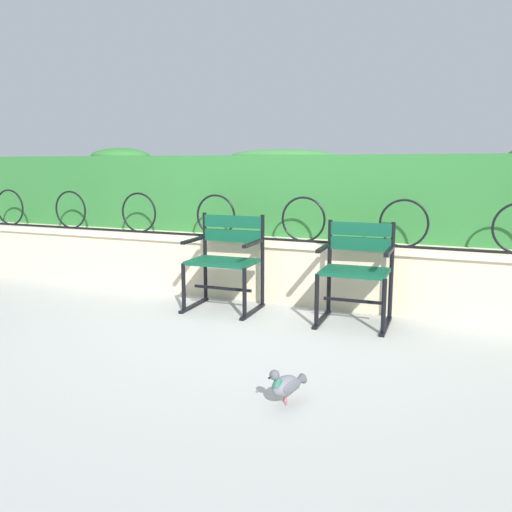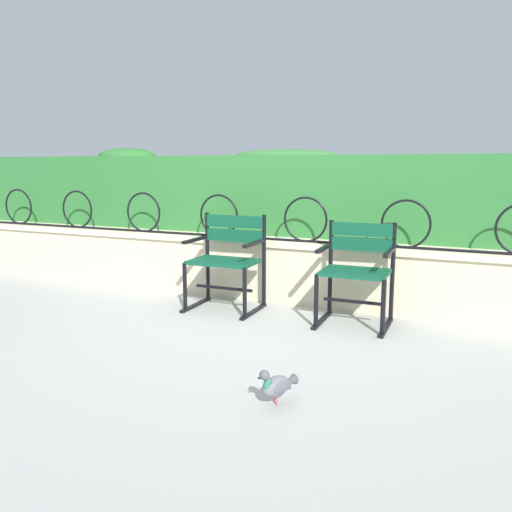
# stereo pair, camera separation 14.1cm
# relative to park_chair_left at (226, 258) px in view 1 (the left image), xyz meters

# --- Properties ---
(ground_plane) EXTENTS (60.00, 60.00, 0.00)m
(ground_plane) POSITION_rel_park_chair_left_xyz_m (0.40, -0.38, -0.46)
(ground_plane) COLOR #ADADA8
(stone_wall) EXTENTS (8.35, 0.41, 0.59)m
(stone_wall) POSITION_rel_park_chair_left_xyz_m (0.40, 0.47, -0.17)
(stone_wall) COLOR beige
(stone_wall) RESTS_ON ground
(iron_arch_fence) EXTENTS (7.79, 0.02, 0.42)m
(iron_arch_fence) POSITION_rel_park_chair_left_xyz_m (0.19, 0.39, 0.31)
(iron_arch_fence) COLOR black
(iron_arch_fence) RESTS_ON stone_wall
(hedge_row) EXTENTS (8.18, 0.67, 0.89)m
(hedge_row) POSITION_rel_park_chair_left_xyz_m (0.43, 0.97, 0.55)
(hedge_row) COLOR #2D7033
(hedge_row) RESTS_ON stone_wall
(park_chair_left) EXTENTS (0.63, 0.53, 0.85)m
(park_chair_left) POSITION_rel_park_chair_left_xyz_m (0.00, 0.00, 0.00)
(park_chair_left) COLOR #0F4C33
(park_chair_left) RESTS_ON ground
(park_chair_right) EXTENTS (0.58, 0.54, 0.83)m
(park_chair_right) POSITION_rel_park_chair_left_xyz_m (1.18, 0.01, -0.01)
(park_chair_right) COLOR #0F4C33
(park_chair_right) RESTS_ON ground
(pigeon_far_side) EXTENTS (0.16, 0.28, 0.22)m
(pigeon_far_side) POSITION_rel_park_chair_left_xyz_m (1.15, -1.66, -0.35)
(pigeon_far_side) COLOR slate
(pigeon_far_side) RESTS_ON ground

